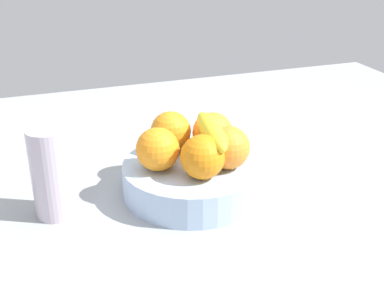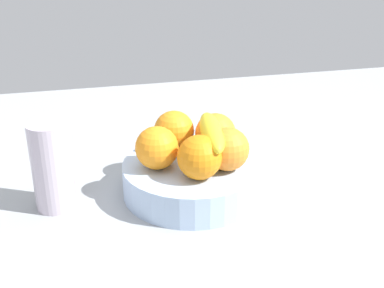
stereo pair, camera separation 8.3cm
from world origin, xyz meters
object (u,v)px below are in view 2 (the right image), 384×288
at_px(orange_front_right, 199,157).
at_px(orange_front_left, 156,147).
at_px(orange_center, 228,149).
at_px(fruit_bowl, 192,178).
at_px(orange_back_right, 176,130).
at_px(orange_back_left, 216,133).
at_px(banana_bunch, 212,143).
at_px(thermos_tumbler, 52,166).

bearing_deg(orange_front_right, orange_front_left, -42.46).
height_order(orange_front_right, orange_center, same).
xyz_separation_m(fruit_bowl, orange_back_right, (0.01, -0.07, 0.07)).
distance_m(orange_back_left, orange_back_right, 0.08).
relative_size(fruit_bowl, orange_front_right, 3.30).
relative_size(orange_front_left, banana_bunch, 0.45).
height_order(orange_center, orange_back_left, same).
height_order(fruit_bowl, orange_front_right, orange_front_right).
relative_size(orange_back_right, thermos_tumbler, 0.49).
bearing_deg(orange_center, thermos_tumbler, -8.00).
relative_size(orange_front_left, orange_back_left, 1.00).
distance_m(orange_front_left, thermos_tumbler, 0.19).
bearing_deg(orange_back_right, orange_center, 124.18).
xyz_separation_m(orange_back_left, banana_bunch, (0.02, 0.05, 0.00)).
bearing_deg(orange_center, orange_back_right, -55.82).
bearing_deg(orange_front_left, thermos_tumbler, -1.38).
bearing_deg(thermos_tumbler, orange_front_left, 178.62).
relative_size(orange_center, orange_back_left, 1.00).
bearing_deg(banana_bunch, fruit_bowl, -10.85).
distance_m(fruit_bowl, orange_back_left, 0.10).
bearing_deg(thermos_tumbler, orange_back_right, -165.21).
xyz_separation_m(orange_front_left, orange_back_right, (-0.05, -0.07, 0.00)).
bearing_deg(orange_center, fruit_bowl, -31.64).
xyz_separation_m(orange_center, banana_bunch, (0.02, -0.03, 0.00)).
bearing_deg(orange_back_left, fruit_bowl, 34.52).
distance_m(fruit_bowl, orange_front_right, 0.09).
relative_size(orange_front_right, orange_back_right, 1.00).
height_order(fruit_bowl, orange_center, orange_center).
relative_size(orange_front_left, orange_back_right, 1.00).
xyz_separation_m(fruit_bowl, orange_back_left, (-0.06, -0.04, 0.07)).
relative_size(fruit_bowl, orange_front_left, 3.30).
distance_m(orange_front_left, orange_back_right, 0.08).
bearing_deg(orange_back_left, orange_center, 91.21).
distance_m(fruit_bowl, orange_front_left, 0.10).
distance_m(orange_front_right, orange_center, 0.06).
bearing_deg(orange_back_left, orange_back_right, -24.56).
bearing_deg(orange_front_right, orange_center, -159.94).
xyz_separation_m(orange_front_right, orange_back_left, (-0.06, -0.09, 0.00)).
bearing_deg(fruit_bowl, thermos_tumbler, -1.83).
xyz_separation_m(orange_center, orange_back_left, (0.00, -0.07, 0.00)).
distance_m(banana_bunch, thermos_tumbler, 0.29).
height_order(orange_center, thermos_tumbler, thermos_tumbler).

